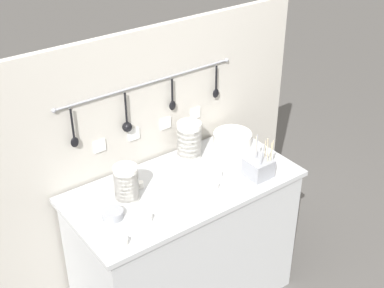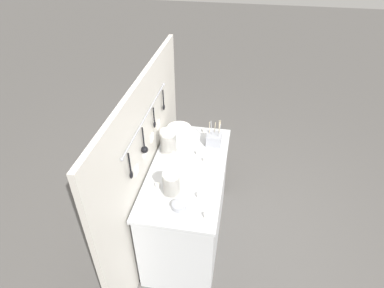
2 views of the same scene
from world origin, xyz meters
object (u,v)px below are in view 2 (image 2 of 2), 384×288
(bowl_stack_back_corner, at_px, (171,184))
(cup_front_right, at_px, (206,216))
(cup_by_caddy, at_px, (198,153))
(steel_mixing_bowl, at_px, (179,206))
(cup_beside_plates, at_px, (158,185))
(cup_back_left, at_px, (199,196))
(cup_edge_far, at_px, (169,181))
(cup_edge_near, at_px, (204,131))
(plate_stack, at_px, (179,130))
(cup_mid_row, at_px, (205,160))
(bowl_stack_tall_left, at_px, (168,142))
(cutlery_caddy, at_px, (214,139))

(bowl_stack_back_corner, xyz_separation_m, cup_front_right, (-0.19, -0.30, -0.08))
(cup_by_caddy, bearing_deg, steel_mixing_bowl, 176.91)
(cup_beside_plates, relative_size, cup_back_left, 1.00)
(cup_edge_far, relative_size, cup_edge_near, 1.00)
(bowl_stack_back_corner, bearing_deg, cup_edge_near, -8.21)
(plate_stack, bearing_deg, bowl_stack_back_corner, -172.08)
(cup_edge_far, bearing_deg, cup_mid_row, -37.96)
(cup_back_left, height_order, cup_front_right, same)
(plate_stack, bearing_deg, cup_front_right, -157.86)
(cup_beside_plates, bearing_deg, cup_by_caddy, -27.64)
(cup_by_caddy, distance_m, cup_front_right, 0.74)
(cup_back_left, distance_m, cup_front_right, 0.20)
(cup_beside_plates, xyz_separation_m, cup_edge_far, (0.06, -0.07, 0.00))
(cup_edge_near, xyz_separation_m, cup_front_right, (-1.08, -0.17, 0.00))
(bowl_stack_back_corner, xyz_separation_m, cup_beside_plates, (0.05, 0.13, -0.08))
(bowl_stack_back_corner, relative_size, cup_edge_near, 5.51)
(steel_mixing_bowl, relative_size, cup_by_caddy, 2.95)
(bowl_stack_tall_left, height_order, cup_mid_row, bowl_stack_tall_left)
(cup_edge_near, bearing_deg, cutlery_caddy, -146.53)
(plate_stack, height_order, cup_by_caddy, plate_stack)
(cutlery_caddy, distance_m, cup_by_caddy, 0.23)
(cutlery_caddy, bearing_deg, steel_mixing_bowl, 169.39)
(cup_beside_plates, bearing_deg, plate_stack, -0.95)
(cutlery_caddy, bearing_deg, bowl_stack_tall_left, 117.04)
(cup_by_caddy, bearing_deg, cup_edge_near, -1.00)
(plate_stack, height_order, cup_front_right, plate_stack)
(cup_mid_row, bearing_deg, bowl_stack_tall_left, 77.70)
(bowl_stack_back_corner, relative_size, cup_by_caddy, 5.51)
(bowl_stack_tall_left, height_order, cup_by_caddy, bowl_stack_tall_left)
(cutlery_caddy, distance_m, cup_mid_row, 0.28)
(cup_back_left, height_order, cup_mid_row, same)
(cup_edge_near, bearing_deg, cup_mid_row, -170.83)
(plate_stack, relative_size, cutlery_caddy, 0.93)
(plate_stack, xyz_separation_m, cup_mid_row, (-0.39, -0.32, -0.02))
(cup_by_caddy, relative_size, cup_front_right, 1.00)
(cup_beside_plates, bearing_deg, bowl_stack_tall_left, 2.19)
(cup_edge_near, bearing_deg, bowl_stack_back_corner, 171.79)
(cup_back_left, distance_m, cup_edge_far, 0.29)
(bowl_stack_back_corner, relative_size, plate_stack, 0.86)
(bowl_stack_tall_left, relative_size, cutlery_caddy, 0.90)
(cutlery_caddy, relative_size, cup_edge_far, 6.88)
(cup_beside_plates, height_order, cup_edge_near, same)
(cup_back_left, height_order, cup_edge_far, same)
(cup_edge_far, bearing_deg, steel_mixing_bowl, -150.79)
(cup_back_left, bearing_deg, cup_by_caddy, 10.18)
(cup_edge_far, bearing_deg, plate_stack, 4.99)
(cup_front_right, bearing_deg, cup_back_left, 23.48)
(steel_mixing_bowl, xyz_separation_m, cup_by_caddy, (0.66, -0.04, -0.00))
(plate_stack, bearing_deg, cup_by_caddy, -141.56)
(cup_beside_plates, height_order, cup_back_left, same)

